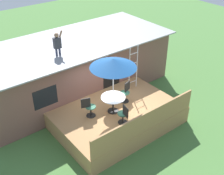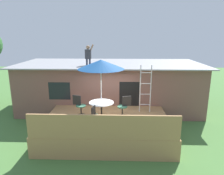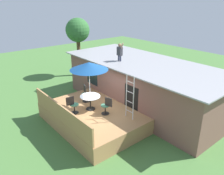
{
  "view_description": "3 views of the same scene",
  "coord_description": "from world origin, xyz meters",
  "px_view_note": "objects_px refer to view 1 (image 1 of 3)",
  "views": [
    {
      "loc": [
        -6.51,
        -8.08,
        8.3
      ],
      "look_at": [
        0.19,
        0.46,
        1.58
      ],
      "focal_mm": 46.34,
      "sensor_mm": 36.0,
      "label": 1
    },
    {
      "loc": [
        0.52,
        -8.4,
        4.29
      ],
      "look_at": [
        0.21,
        0.68,
        1.99
      ],
      "focal_mm": 33.22,
      "sensor_mm": 36.0,
      "label": 2
    },
    {
      "loc": [
        8.7,
        -6.03,
        6.32
      ],
      "look_at": [
        0.24,
        0.96,
        1.88
      ],
      "focal_mm": 36.44,
      "sensor_mm": 36.0,
      "label": 3
    }
  ],
  "objects_px": {
    "person_figure": "(57,42)",
    "patio_chair_near": "(124,115)",
    "patio_table": "(113,100)",
    "patio_chair_left": "(89,107)",
    "step_ladder": "(133,68)",
    "patio_chair_right": "(126,92)",
    "patio_umbrella": "(113,63)"
  },
  "relations": [
    {
      "from": "step_ladder",
      "to": "person_figure",
      "type": "height_order",
      "value": "person_figure"
    },
    {
      "from": "patio_table",
      "to": "step_ladder",
      "type": "distance_m",
      "value": 2.22
    },
    {
      "from": "person_figure",
      "to": "patio_chair_left",
      "type": "relative_size",
      "value": 1.21
    },
    {
      "from": "step_ladder",
      "to": "patio_chair_left",
      "type": "xyz_separation_m",
      "value": [
        -2.95,
        -0.58,
        -0.64
      ]
    },
    {
      "from": "patio_table",
      "to": "patio_chair_left",
      "type": "distance_m",
      "value": 1.08
    },
    {
      "from": "step_ladder",
      "to": "patio_umbrella",
      "type": "bearing_deg",
      "value": -154.36
    },
    {
      "from": "step_ladder",
      "to": "patio_chair_right",
      "type": "xyz_separation_m",
      "value": [
        -0.99,
        -0.63,
        -0.64
      ]
    },
    {
      "from": "step_ladder",
      "to": "patio_chair_near",
      "type": "distance_m",
      "value": 2.91
    },
    {
      "from": "patio_table",
      "to": "step_ladder",
      "type": "relative_size",
      "value": 0.47
    },
    {
      "from": "patio_umbrella",
      "to": "person_figure",
      "type": "xyz_separation_m",
      "value": [
        -0.91,
        2.8,
        0.18
      ]
    },
    {
      "from": "patio_table",
      "to": "patio_chair_left",
      "type": "relative_size",
      "value": 1.13
    },
    {
      "from": "step_ladder",
      "to": "person_figure",
      "type": "distance_m",
      "value": 3.7
    },
    {
      "from": "patio_chair_left",
      "to": "patio_chair_right",
      "type": "height_order",
      "value": "same"
    },
    {
      "from": "patio_table",
      "to": "patio_chair_right",
      "type": "height_order",
      "value": "patio_chair_right"
    },
    {
      "from": "patio_umbrella",
      "to": "person_figure",
      "type": "bearing_deg",
      "value": 108.02
    },
    {
      "from": "step_ladder",
      "to": "patio_chair_near",
      "type": "height_order",
      "value": "step_ladder"
    },
    {
      "from": "patio_umbrella",
      "to": "patio_chair_left",
      "type": "height_order",
      "value": "patio_umbrella"
    },
    {
      "from": "patio_umbrella",
      "to": "step_ladder",
      "type": "relative_size",
      "value": 1.15
    },
    {
      "from": "patio_chair_left",
      "to": "patio_chair_near",
      "type": "relative_size",
      "value": 1.0
    },
    {
      "from": "person_figure",
      "to": "patio_chair_right",
      "type": "relative_size",
      "value": 1.21
    },
    {
      "from": "patio_umbrella",
      "to": "patio_chair_left",
      "type": "distance_m",
      "value": 2.17
    },
    {
      "from": "patio_umbrella",
      "to": "step_ladder",
      "type": "height_order",
      "value": "patio_umbrella"
    },
    {
      "from": "step_ladder",
      "to": "patio_chair_left",
      "type": "relative_size",
      "value": 2.39
    },
    {
      "from": "person_figure",
      "to": "patio_chair_right",
      "type": "distance_m",
      "value": 3.74
    },
    {
      "from": "step_ladder",
      "to": "patio_chair_left",
      "type": "distance_m",
      "value": 3.08
    },
    {
      "from": "step_ladder",
      "to": "patio_chair_right",
      "type": "distance_m",
      "value": 1.34
    },
    {
      "from": "person_figure",
      "to": "patio_chair_near",
      "type": "bearing_deg",
      "value": -78.99
    },
    {
      "from": "patio_table",
      "to": "person_figure",
      "type": "relative_size",
      "value": 0.94
    },
    {
      "from": "person_figure",
      "to": "patio_chair_near",
      "type": "height_order",
      "value": "person_figure"
    },
    {
      "from": "patio_chair_left",
      "to": "patio_chair_near",
      "type": "bearing_deg",
      "value": -37.89
    },
    {
      "from": "step_ladder",
      "to": "patio_chair_near",
      "type": "xyz_separation_m",
      "value": [
        -2.13,
        -1.86,
        -0.64
      ]
    },
    {
      "from": "patio_umbrella",
      "to": "step_ladder",
      "type": "distance_m",
      "value": 2.49
    }
  ]
}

